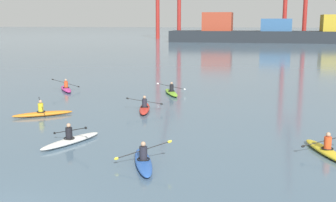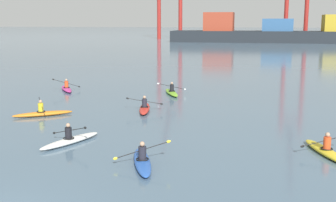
{
  "view_description": "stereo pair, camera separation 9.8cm",
  "coord_description": "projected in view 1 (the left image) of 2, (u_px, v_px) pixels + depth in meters",
  "views": [
    {
      "loc": [
        7.06,
        -8.76,
        5.38
      ],
      "look_at": [
        1.63,
        16.18,
        0.6
      ],
      "focal_mm": 45.39,
      "sensor_mm": 36.0,
      "label": 1
    },
    {
      "loc": [
        7.15,
        -8.74,
        5.38
      ],
      "look_at": [
        1.63,
        16.18,
        0.6
      ],
      "focal_mm": 45.39,
      "sensor_mm": 36.0,
      "label": 2
    }
  ],
  "objects": [
    {
      "name": "kayak_yellow",
      "position": [
        326.0,
        150.0,
        17.49
      ],
      "size": [
        2.13,
        3.4,
        0.95
      ],
      "color": "yellow",
      "rests_on": "ground"
    },
    {
      "name": "kayak_lime",
      "position": [
        171.0,
        92.0,
        31.86
      ],
      "size": [
        2.07,
        3.35,
        0.95
      ],
      "color": "#7ABC2D",
      "rests_on": "ground"
    },
    {
      "name": "kayak_blue",
      "position": [
        143.0,
        161.0,
        16.14
      ],
      "size": [
        2.1,
        3.39,
        0.98
      ],
      "color": "#2856B2",
      "rests_on": "ground"
    },
    {
      "name": "kayak_magenta",
      "position": [
        66.0,
        88.0,
        33.59
      ],
      "size": [
        2.4,
        3.15,
        1.03
      ],
      "color": "#C13384",
      "rests_on": "ground"
    },
    {
      "name": "kayak_red",
      "position": [
        145.0,
        108.0,
        25.99
      ],
      "size": [
        2.22,
        3.45,
        0.95
      ],
      "color": "red",
      "rests_on": "ground"
    },
    {
      "name": "kayak_white",
      "position": [
        71.0,
        140.0,
        18.99
      ],
      "size": [
        2.08,
        3.37,
        0.96
      ],
      "color": "silver",
      "rests_on": "ground"
    },
    {
      "name": "kayak_orange",
      "position": [
        43.0,
        113.0,
        24.54
      ],
      "size": [
        3.1,
        2.48,
        0.98
      ],
      "color": "orange",
      "rests_on": "ground"
    },
    {
      "name": "container_barge",
      "position": [
        275.0,
        33.0,
        111.39
      ],
      "size": [
        55.36,
        9.96,
        7.82
      ],
      "color": "#1E2328",
      "rests_on": "ground"
    }
  ]
}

